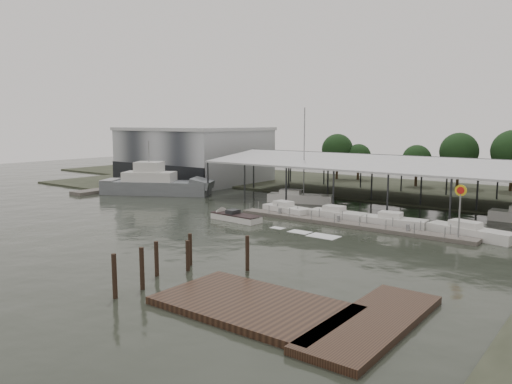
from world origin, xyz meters
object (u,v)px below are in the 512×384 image
Objects in this scene: speedboat_underway at (232,217)px; shell_fuel_sign at (460,201)px; white_sailboat at (299,198)px; grey_trawler at (157,184)px.

shell_fuel_sign is at bearing -163.95° from speedboat_underway.
white_sailboat reaches higher than shell_fuel_sign.
white_sailboat is (22.66, 6.86, -0.92)m from grey_trawler.
shell_fuel_sign is 0.41× the size of white_sailboat.
shell_fuel_sign is 27.35m from white_sailboat.
grey_trawler reaches higher than speedboat_underway.
white_sailboat is at bearing 156.95° from shell_fuel_sign.
grey_trawler is 25.08m from speedboat_underway.
white_sailboat is at bearing -83.35° from speedboat_underway.
grey_trawler is 0.98× the size of speedboat_underway.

